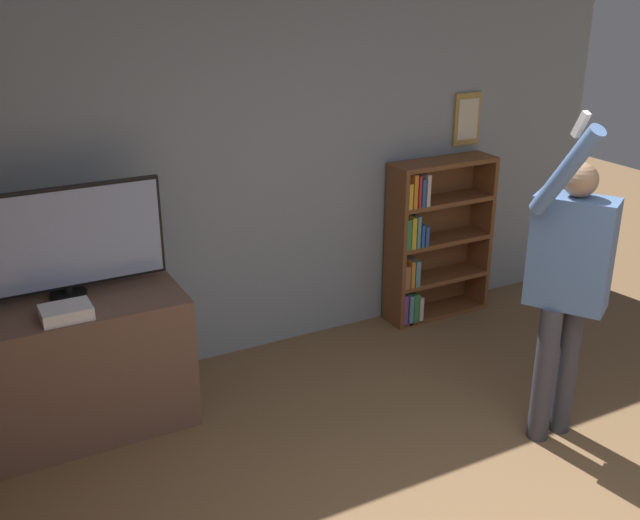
% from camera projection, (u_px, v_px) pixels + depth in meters
% --- Properties ---
extents(wall_back, '(6.27, 0.09, 2.70)m').
position_uv_depth(wall_back, '(253.00, 174.00, 5.29)').
color(wall_back, gray).
rests_on(wall_back, ground_plane).
extents(tv_ledge, '(1.29, 0.72, 0.86)m').
position_uv_depth(tv_ledge, '(80.00, 364.00, 4.62)').
color(tv_ledge, brown).
rests_on(tv_ledge, ground_plane).
extents(television, '(1.21, 0.22, 0.68)m').
position_uv_depth(television, '(61.00, 241.00, 4.39)').
color(television, black).
rests_on(television, tv_ledge).
extents(game_console, '(0.28, 0.21, 0.07)m').
position_uv_depth(game_console, '(66.00, 312.00, 4.23)').
color(game_console, white).
rests_on(game_console, tv_ledge).
extents(bookshelf, '(0.89, 0.28, 1.32)m').
position_uv_depth(bookshelf, '(430.00, 242.00, 6.04)').
color(bookshelf, brown).
rests_on(bookshelf, ground_plane).
extents(person, '(0.59, 0.58, 2.06)m').
position_uv_depth(person, '(569.00, 278.00, 4.29)').
color(person, '#383842').
rests_on(person, ground_plane).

